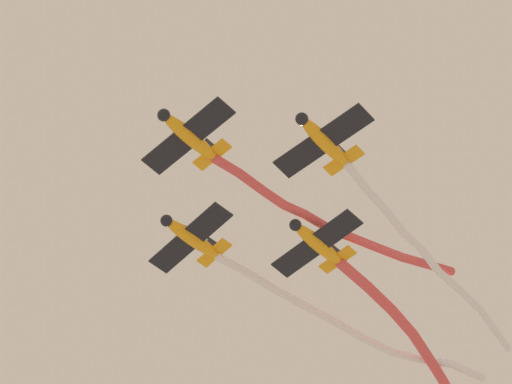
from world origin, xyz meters
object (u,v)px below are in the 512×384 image
at_px(airplane_left_wing, 323,140).
at_px(airplane_slot, 317,243).
at_px(airplane_lead, 188,136).
at_px(airplane_right_wing, 191,237).

bearing_deg(airplane_left_wing, airplane_slot, -138.63).
xyz_separation_m(airplane_left_wing, airplane_slot, (-2.26, -9.38, 0.20)).
bearing_deg(airplane_lead, airplane_left_wing, 134.57).
xyz_separation_m(airplane_right_wing, airplane_slot, (-9.38, 2.27, -0.50)).
height_order(airplane_lead, airplane_slot, airplane_lead).
xyz_separation_m(airplane_lead, airplane_slot, (-11.64, -7.11, -0.20)).
bearing_deg(airplane_lead, airplane_right_wing, -135.37).
relative_size(airplane_right_wing, airplane_slot, 1.02).
relative_size(airplane_left_wing, airplane_slot, 0.98).
height_order(airplane_left_wing, airplane_slot, airplane_slot).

